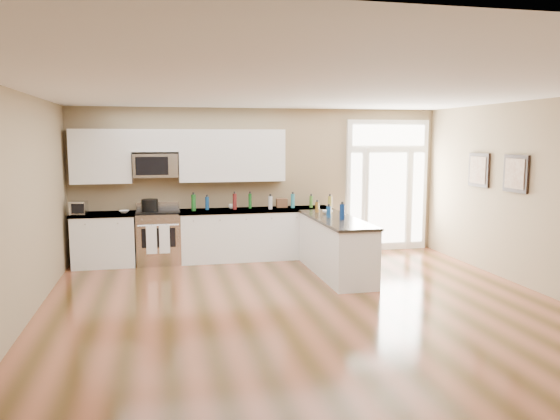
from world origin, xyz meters
name	(u,v)px	position (x,y,z in m)	size (l,w,h in m)	color
ground	(320,322)	(0.00, 0.00, 0.00)	(8.00, 8.00, 0.00)	#4B3215
room_shell	(322,183)	(0.00, 0.00, 1.71)	(8.00, 8.00, 8.00)	#8E7B5A
back_cabinet_left	(104,241)	(-2.87, 3.69, 0.44)	(1.10, 0.66, 0.94)	white
back_cabinet_right	(256,236)	(-0.16, 3.69, 0.44)	(2.85, 0.66, 0.94)	white
peninsula_cabinet	(336,248)	(0.93, 2.24, 0.43)	(0.69, 2.32, 0.94)	white
upper_cabinet_left	(101,156)	(-2.88, 3.83, 1.93)	(1.04, 0.33, 0.95)	white
upper_cabinet_right	(232,155)	(-0.57, 3.83, 1.93)	(1.94, 0.33, 0.95)	white
upper_cabinet_short	(155,141)	(-1.95, 3.83, 2.20)	(0.82, 0.33, 0.40)	white
microwave	(155,165)	(-1.95, 3.80, 1.76)	(0.78, 0.41, 0.42)	silver
entry_door	(387,186)	(2.55, 3.95, 1.30)	(1.70, 0.10, 2.60)	white
wall_art_near	(479,170)	(3.47, 2.20, 1.70)	(0.05, 0.58, 0.58)	black
wall_art_far	(516,174)	(3.47, 1.20, 1.70)	(0.05, 0.58, 0.58)	black
kitchen_range	(159,237)	(-1.93, 3.69, 0.48)	(0.77, 0.69, 1.08)	silver
stockpot	(150,205)	(-2.07, 3.72, 1.06)	(0.29, 0.29, 0.23)	black
toaster_oven	(79,208)	(-3.26, 3.60, 1.06)	(0.27, 0.21, 0.23)	silver
cardboard_box	(282,203)	(0.37, 3.81, 1.02)	(0.20, 0.15, 0.17)	brown
bowl_left	(124,212)	(-2.51, 3.65, 0.96)	(0.18, 0.18, 0.04)	white
bowl_peninsula	(328,212)	(0.96, 2.81, 0.97)	(0.18, 0.18, 0.06)	white
cup_counter	(232,206)	(-0.59, 3.80, 0.98)	(0.11, 0.11, 0.09)	white
counter_bottles	(276,204)	(0.12, 3.24, 1.07)	(2.35, 1.80, 0.31)	#19591E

